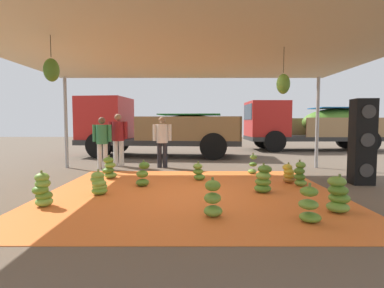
# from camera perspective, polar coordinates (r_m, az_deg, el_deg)

# --- Properties ---
(ground_plane) EXTENTS (40.00, 40.00, 0.00)m
(ground_plane) POSITION_cam_1_polar(r_m,az_deg,el_deg) (8.99, 0.19, -4.76)
(ground_plane) COLOR brown
(tarp_orange) EXTENTS (5.63, 5.19, 0.01)m
(tarp_orange) POSITION_cam_1_polar(r_m,az_deg,el_deg) (6.04, 0.15, -9.09)
(tarp_orange) COLOR orange
(tarp_orange) RESTS_ON ground
(tent_canopy) EXTENTS (8.00, 7.00, 2.80)m
(tent_canopy) POSITION_cam_1_polar(r_m,az_deg,el_deg) (5.94, 0.12, 17.03)
(tent_canopy) COLOR #9EA0A5
(tent_canopy) RESTS_ON ground
(banana_bunch_0) EXTENTS (0.41, 0.41, 0.55)m
(banana_bunch_0) POSITION_cam_1_polar(r_m,az_deg,el_deg) (4.55, 21.42, -10.81)
(banana_bunch_0) COLOR #60932D
(banana_bunch_0) RESTS_ON tarp_orange
(banana_bunch_1) EXTENTS (0.39, 0.39, 0.58)m
(banana_bunch_1) POSITION_cam_1_polar(r_m,az_deg,el_deg) (6.13, 13.52, -6.57)
(banana_bunch_1) COLOR #518428
(banana_bunch_1) RESTS_ON tarp_orange
(banana_bunch_2) EXTENTS (0.33, 0.33, 0.56)m
(banana_bunch_2) POSITION_cam_1_polar(r_m,az_deg,el_deg) (8.32, 11.62, -3.90)
(banana_bunch_2) COLOR #75A83D
(banana_bunch_2) RESTS_ON tarp_orange
(banana_bunch_3) EXTENTS (0.34, 0.34, 0.57)m
(banana_bunch_3) POSITION_cam_1_polar(r_m,az_deg,el_deg) (6.96, 19.90, -5.48)
(banana_bunch_3) COLOR #6B9E38
(banana_bunch_3) RESTS_ON tarp_orange
(banana_bunch_4) EXTENTS (0.36, 0.36, 0.58)m
(banana_bunch_4) POSITION_cam_1_polar(r_m,az_deg,el_deg) (4.50, 4.19, -10.42)
(banana_bunch_4) COLOR #6B9E38
(banana_bunch_4) RESTS_ON tarp_orange
(banana_bunch_5) EXTENTS (0.39, 0.39, 0.47)m
(banana_bunch_5) POSITION_cam_1_polar(r_m,az_deg,el_deg) (7.24, 17.96, -5.42)
(banana_bunch_5) COLOR #996628
(banana_bunch_5) RESTS_ON tarp_orange
(banana_bunch_6) EXTENTS (0.39, 0.39, 0.45)m
(banana_bunch_6) POSITION_cam_1_polar(r_m,az_deg,el_deg) (7.26, 1.51, -5.33)
(banana_bunch_6) COLOR #518428
(banana_bunch_6) RESTS_ON tarp_orange
(banana_bunch_7) EXTENTS (0.44, 0.46, 0.57)m
(banana_bunch_7) POSITION_cam_1_polar(r_m,az_deg,el_deg) (7.72, -14.97, -4.46)
(banana_bunch_7) COLOR #75A83D
(banana_bunch_7) RESTS_ON tarp_orange
(banana_bunch_8) EXTENTS (0.39, 0.40, 0.56)m
(banana_bunch_8) POSITION_cam_1_polar(r_m,az_deg,el_deg) (6.66, -8.94, -5.77)
(banana_bunch_8) COLOR #477523
(banana_bunch_8) RESTS_ON tarp_orange
(banana_bunch_9) EXTENTS (0.42, 0.42, 0.48)m
(banana_bunch_9) POSITION_cam_1_polar(r_m,az_deg,el_deg) (6.09, -16.84, -7.15)
(banana_bunch_9) COLOR #60932D
(banana_bunch_9) RESTS_ON tarp_orange
(banana_bunch_10) EXTENTS (0.39, 0.39, 0.59)m
(banana_bunch_10) POSITION_cam_1_polar(r_m,az_deg,el_deg) (5.57, -25.96, -7.87)
(banana_bunch_10) COLOR #75A83D
(banana_bunch_10) RESTS_ON tarp_orange
(banana_bunch_11) EXTENTS (0.46, 0.47, 0.59)m
(banana_bunch_11) POSITION_cam_1_polar(r_m,az_deg,el_deg) (5.22, 26.01, -8.71)
(banana_bunch_11) COLOR #6B9E38
(banana_bunch_11) RESTS_ON tarp_orange
(cargo_truck_main) EXTENTS (6.64, 2.93, 2.40)m
(cargo_truck_main) POSITION_cam_1_polar(r_m,az_deg,el_deg) (12.52, -7.03, 3.14)
(cargo_truck_main) COLOR #2D2D2D
(cargo_truck_main) RESTS_ON ground
(cargo_truck_far) EXTENTS (6.59, 2.48, 2.40)m
(cargo_truck_far) POSITION_cam_1_polar(r_m,az_deg,el_deg) (16.19, 21.70, 3.42)
(cargo_truck_far) COLOR #2D2D2D
(cargo_truck_far) RESTS_ON ground
(worker_0) EXTENTS (0.60, 0.37, 1.65)m
(worker_0) POSITION_cam_1_polar(r_m,az_deg,el_deg) (9.81, -13.41, 1.51)
(worker_0) COLOR silver
(worker_0) RESTS_ON ground
(worker_1) EXTENTS (0.56, 0.34, 1.54)m
(worker_1) POSITION_cam_1_polar(r_m,az_deg,el_deg) (9.35, -16.25, 0.95)
(worker_1) COLOR silver
(worker_1) RESTS_ON ground
(worker_2) EXTENTS (0.57, 0.35, 1.55)m
(worker_2) POSITION_cam_1_polar(r_m,az_deg,el_deg) (9.28, -5.35, 1.13)
(worker_2) COLOR #26262D
(worker_2) RESTS_ON ground
(speaker_stack) EXTENTS (0.49, 0.44, 1.90)m
(speaker_stack) POSITION_cam_1_polar(r_m,az_deg,el_deg) (7.73, 29.62, 0.35)
(speaker_stack) COLOR black
(speaker_stack) RESTS_ON ground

